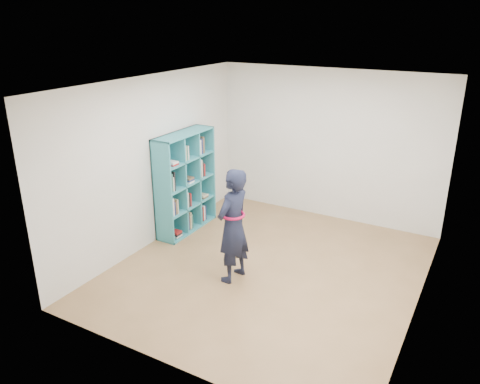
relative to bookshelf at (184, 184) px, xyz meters
The scene contains 9 objects.
floor 2.08m from the bookshelf, 16.76° to the right, with size 4.50×4.50×0.00m, color olive.
ceiling 2.63m from the bookshelf, 16.76° to the right, with size 4.50×4.50×0.00m, color white.
wall_left 0.76m from the bookshelf, 106.57° to the right, with size 0.02×4.50×2.60m, color silver.
wall_right 3.91m from the bookshelf, ahead, with size 0.02×4.50×2.60m, color silver.
wall_back 2.55m from the bookshelf, 42.76° to the left, with size 4.00×0.02×2.60m, color silver.
wall_front 3.39m from the bookshelf, 56.78° to the right, with size 4.00×0.02×2.60m, color silver.
bookshelf is the anchor object (origin of this frame).
person 1.81m from the bookshelf, 33.36° to the right, with size 0.44×0.61×1.58m.
smartphone 1.64m from the bookshelf, 33.56° to the right, with size 0.02×0.10×0.12m.
Camera 1 is at (2.51, -5.29, 3.39)m, focal length 35.00 mm.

